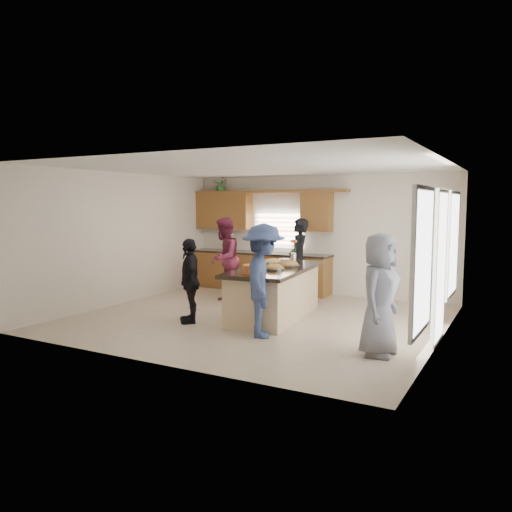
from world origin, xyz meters
The scene contains 18 objects.
floor centered at (0.00, 0.00, 0.00)m, with size 6.50×6.50×0.00m, color #C5B493.
room_shell centered at (0.00, 0.00, 1.90)m, with size 6.52×6.02×2.81m.
back_cabinetry centered at (-1.47, 2.73, 0.91)m, with size 4.08×0.66×2.46m.
right_wall_glazing centered at (3.22, -0.13, 1.34)m, with size 0.06×4.00×2.25m.
island centered at (0.25, 0.24, 0.45)m, with size 1.45×2.81×0.95m.
platter_front centered at (0.37, -0.06, 0.98)m, with size 0.40×0.40×0.16m.
platter_mid centered at (0.39, 0.50, 0.98)m, with size 0.46×0.46×0.19m.
platter_back centered at (-0.03, 0.72, 0.98)m, with size 0.40×0.40×0.16m.
salad_bowl centered at (0.29, -0.65, 1.03)m, with size 0.38×0.38×0.15m.
clear_cup centered at (0.71, -0.52, 0.99)m, with size 0.07×0.07×0.09m, color white.
plate_stack centered at (-0.02, 1.21, 0.98)m, with size 0.23×0.23×0.05m, color #D19BE1.
flower_vase centered at (0.16, 1.27, 1.19)m, with size 0.14×0.14×0.45m.
potted_plant centered at (-2.57, 2.82, 2.62)m, with size 0.39×0.34×0.44m, color #32762F.
woman_left_back centered at (-0.12, 2.17, 0.90)m, with size 0.66×0.43×1.81m, color black.
woman_left_mid centered at (-1.57, 1.33, 0.91)m, with size 0.89×0.69×1.83m, color maroon.
woman_left_front centered at (-0.92, -0.86, 0.76)m, with size 0.89×0.37×1.52m, color black.
woman_right_back centered at (0.70, -1.09, 0.91)m, with size 1.18×0.68×1.83m, color navy.
woman_right_front centered at (2.59, -1.19, 0.87)m, with size 0.85×0.55×1.73m, color slate.
Camera 1 is at (4.36, -8.07, 2.14)m, focal length 35.00 mm.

